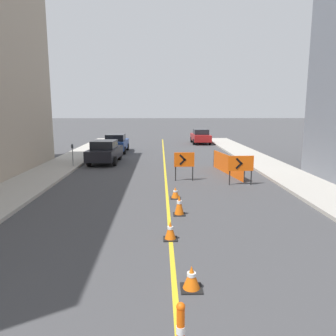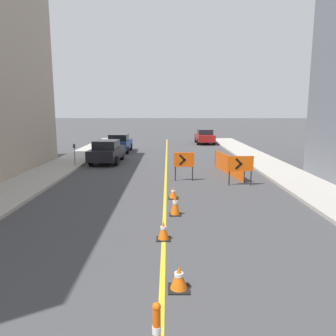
% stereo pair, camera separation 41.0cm
% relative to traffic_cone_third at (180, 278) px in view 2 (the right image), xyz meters
% --- Properties ---
extents(lane_stripe, '(0.12, 44.88, 0.01)m').
position_rel_traffic_cone_third_xyz_m(lane_stripe, '(-0.35, 12.56, -0.25)').
color(lane_stripe, gold).
rests_on(lane_stripe, ground_plane).
extents(sidewalk_left, '(2.60, 44.88, 0.14)m').
position_rel_traffic_cone_third_xyz_m(sidewalk_left, '(-7.16, 12.56, -0.18)').
color(sidewalk_left, '#ADA89E').
rests_on(sidewalk_left, ground_plane).
extents(sidewalk_right, '(2.60, 44.88, 0.14)m').
position_rel_traffic_cone_third_xyz_m(sidewalk_right, '(6.46, 12.56, -0.18)').
color(sidewalk_right, '#ADA89E').
rests_on(sidewalk_right, ground_plane).
extents(traffic_cone_third, '(0.45, 0.45, 0.51)m').
position_rel_traffic_cone_third_xyz_m(traffic_cone_third, '(0.00, 0.00, 0.00)').
color(traffic_cone_third, black).
rests_on(traffic_cone_third, ground_plane).
extents(traffic_cone_fourth, '(0.40, 0.40, 0.55)m').
position_rel_traffic_cone_third_xyz_m(traffic_cone_fourth, '(-0.36, 2.65, 0.02)').
color(traffic_cone_fourth, black).
rests_on(traffic_cone_fourth, ground_plane).
extents(traffic_cone_fifth, '(0.42, 0.42, 0.73)m').
position_rel_traffic_cone_third_xyz_m(traffic_cone_fifth, '(0.03, 4.89, 0.11)').
color(traffic_cone_fifth, black).
rests_on(traffic_cone_fifth, ground_plane).
extents(traffic_cone_farthest, '(0.42, 0.42, 0.48)m').
position_rel_traffic_cone_third_xyz_m(traffic_cone_farthest, '(-0.01, 7.09, -0.02)').
color(traffic_cone_farthest, black).
rests_on(traffic_cone_farthest, ground_plane).
extents(arrow_barricade_primary, '(1.06, 0.11, 1.49)m').
position_rel_traffic_cone_third_xyz_m(arrow_barricade_primary, '(0.61, 10.54, 0.80)').
color(arrow_barricade_primary, '#EF560C').
rests_on(arrow_barricade_primary, ground_plane).
extents(arrow_barricade_secondary, '(1.26, 0.11, 1.46)m').
position_rel_traffic_cone_third_xyz_m(arrow_barricade_secondary, '(3.32, 9.48, 0.78)').
color(arrow_barricade_secondary, '#EF560C').
rests_on(arrow_barricade_secondary, ground_plane).
extents(safety_mesh_fence, '(0.83, 4.81, 1.10)m').
position_rel_traffic_cone_third_xyz_m(safety_mesh_fence, '(3.25, 12.37, 0.30)').
color(safety_mesh_fence, '#EF560C').
rests_on(safety_mesh_fence, ground_plane).
extents(parked_car_curb_near, '(2.04, 4.39, 1.59)m').
position_rel_traffic_cone_third_xyz_m(parked_car_curb_near, '(-4.50, 16.48, 0.55)').
color(parked_car_curb_near, black).
rests_on(parked_car_curb_near, ground_plane).
extents(parked_car_curb_mid, '(1.93, 4.31, 1.59)m').
position_rel_traffic_cone_third_xyz_m(parked_car_curb_mid, '(-4.49, 22.33, 0.55)').
color(parked_car_curb_mid, navy).
rests_on(parked_car_curb_mid, ground_plane).
extents(parked_car_curb_far, '(1.94, 4.33, 1.59)m').
position_rel_traffic_cone_third_xyz_m(parked_car_curb_far, '(3.79, 29.56, 0.55)').
color(parked_car_curb_far, maroon).
rests_on(parked_car_curb_far, ground_plane).
extents(parking_meter_far_curb, '(0.12, 0.11, 1.40)m').
position_rel_traffic_cone_third_xyz_m(parking_meter_far_curb, '(-6.21, 14.51, 0.87)').
color(parking_meter_far_curb, '#4C4C51').
rests_on(parking_meter_far_curb, sidewalk_left).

